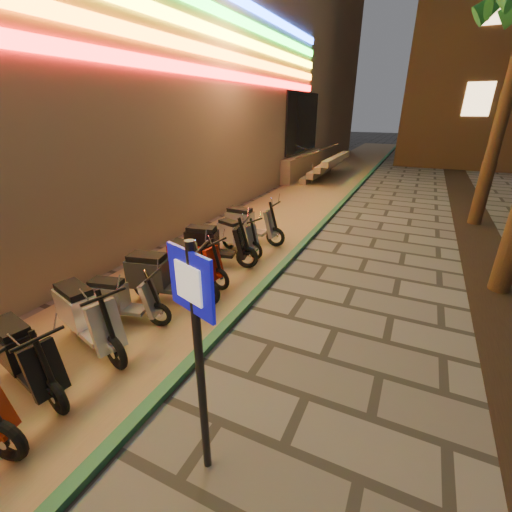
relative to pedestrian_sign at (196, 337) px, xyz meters
The scene contains 11 objects.
parking_strip 9.43m from the pedestrian_sign, 107.33° to the left, with size 3.40×60.00×0.01m, color #8C7251.
green_curb 9.07m from the pedestrian_sign, 96.86° to the left, with size 0.18×60.00×0.10m, color #225B3B.
pedestrian_sign is the anchor object (origin of this frame).
scooter_6 3.04m from the pedestrian_sign, behind, with size 1.65×0.73×1.16m.
scooter_7 3.16m from the pedestrian_sign, 161.57° to the left, with size 1.76×0.89×1.25m.
scooter_8 3.48m from the pedestrian_sign, 149.62° to the left, with size 1.48×0.70×1.04m.
scooter_9 3.77m from the pedestrian_sign, 135.94° to the left, with size 1.82×0.86×1.28m.
scooter_10 4.51m from the pedestrian_sign, 126.70° to the left, with size 1.59×0.64×1.12m.
scooter_11 5.26m from the pedestrian_sign, 120.95° to the left, with size 1.77×0.83×1.24m.
scooter_12 6.07m from the pedestrian_sign, 115.43° to the left, with size 1.48×0.79×1.05m.
scooter_13 6.79m from the pedestrian_sign, 112.69° to the left, with size 1.75×0.62×1.24m.
Camera 1 is at (1.70, -0.88, 3.51)m, focal length 24.00 mm.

